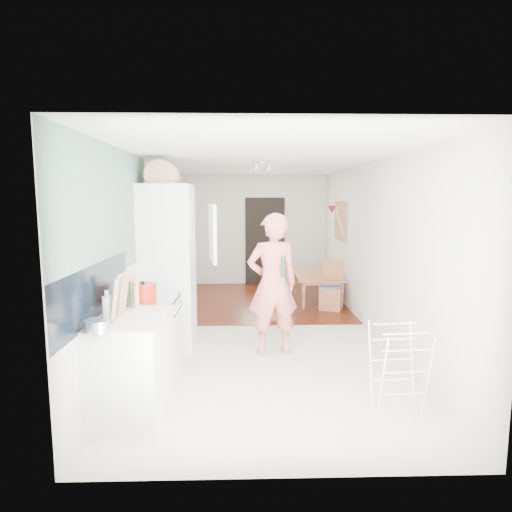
{
  "coord_description": "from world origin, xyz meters",
  "views": [
    {
      "loc": [
        -0.27,
        -6.29,
        1.96
      ],
      "look_at": [
        -0.09,
        0.2,
        1.1
      ],
      "focal_mm": 30.0,
      "sensor_mm": 36.0,
      "label": 1
    }
  ],
  "objects_px": {
    "stool": "(278,307)",
    "drying_rack": "(398,370)",
    "dining_table": "(318,290)",
    "person": "(273,272)",
    "dining_chair": "(331,285)"
  },
  "relations": [
    {
      "from": "stool",
      "to": "drying_rack",
      "type": "bearing_deg",
      "value": -74.66
    },
    {
      "from": "stool",
      "to": "dining_table",
      "type": "bearing_deg",
      "value": 53.88
    },
    {
      "from": "person",
      "to": "stool",
      "type": "xyz_separation_m",
      "value": [
        0.19,
        1.55,
        -0.86
      ]
    },
    {
      "from": "person",
      "to": "dining_chair",
      "type": "distance_m",
      "value": 2.51
    },
    {
      "from": "dining_table",
      "to": "dining_chair",
      "type": "distance_m",
      "value": 0.69
    },
    {
      "from": "person",
      "to": "stool",
      "type": "height_order",
      "value": "person"
    },
    {
      "from": "dining_chair",
      "to": "drying_rack",
      "type": "bearing_deg",
      "value": -72.53
    },
    {
      "from": "dining_table",
      "to": "stool",
      "type": "xyz_separation_m",
      "value": [
        -0.88,
        -1.21,
        -0.02
      ]
    },
    {
      "from": "dining_chair",
      "to": "stool",
      "type": "relative_size",
      "value": 2.21
    },
    {
      "from": "person",
      "to": "drying_rack",
      "type": "bearing_deg",
      "value": 112.14
    },
    {
      "from": "stool",
      "to": "drying_rack",
      "type": "relative_size",
      "value": 0.49
    },
    {
      "from": "dining_table",
      "to": "drying_rack",
      "type": "relative_size",
      "value": 1.52
    },
    {
      "from": "dining_table",
      "to": "stool",
      "type": "distance_m",
      "value": 1.5
    },
    {
      "from": "dining_chair",
      "to": "stool",
      "type": "xyz_separation_m",
      "value": [
        -1.0,
        -0.57,
        -0.25
      ]
    },
    {
      "from": "person",
      "to": "dining_chair",
      "type": "relative_size",
      "value": 2.37
    }
  ]
}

